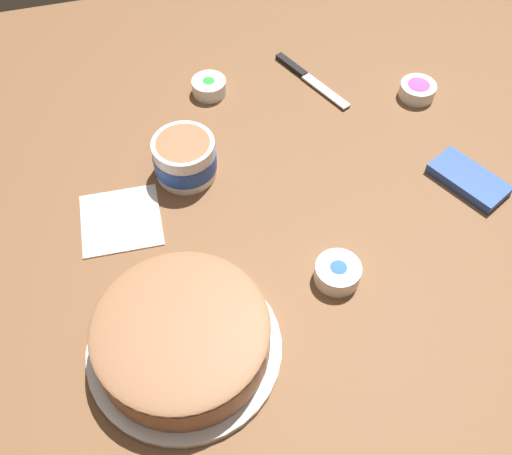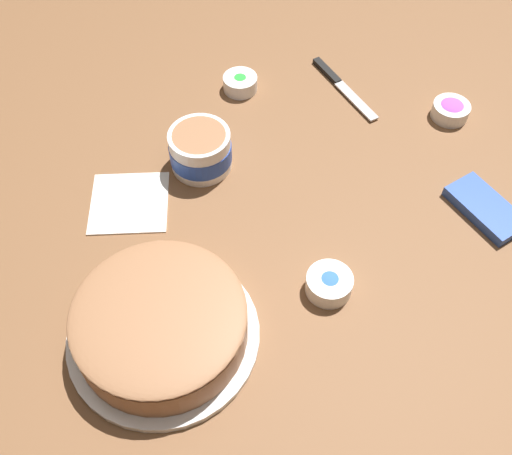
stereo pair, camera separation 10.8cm
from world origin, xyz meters
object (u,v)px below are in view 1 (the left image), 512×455
sprinkle_bowl_green (209,86)px  sprinkle_bowl_rainbow (418,89)px  frosted_cake (182,338)px  frosting_tub (185,158)px  sprinkle_bowl_blue (338,272)px  candy_box_lower (468,179)px  paper_napkin (121,220)px  spreading_knife (305,76)px

sprinkle_bowl_green → sprinkle_bowl_rainbow: bearing=73.3°
frosted_cake → frosting_tub: size_ratio=2.53×
frosted_cake → sprinkle_bowl_rainbow: 0.79m
sprinkle_bowl_blue → candy_box_lower: bearing=113.4°
sprinkle_bowl_green → candy_box_lower: (0.40, 0.44, -0.01)m
frosting_tub → candy_box_lower: (0.18, 0.54, -0.03)m
frosting_tub → sprinkle_bowl_rainbow: bearing=99.5°
frosting_tub → sprinkle_bowl_green: frosting_tub is taller
sprinkle_bowl_rainbow → paper_napkin: bearing=-75.5°
sprinkle_bowl_rainbow → sprinkle_bowl_blue: bearing=-39.6°
spreading_knife → sprinkle_bowl_green: size_ratio=2.88×
sprinkle_bowl_rainbow → candy_box_lower: (0.27, -0.01, -0.01)m
frosted_cake → candy_box_lower: size_ratio=2.08×
spreading_knife → sprinkle_bowl_blue: sprinkle_bowl_blue is taller
frosting_tub → frosted_cake: bearing=-11.7°
sprinkle_bowl_rainbow → candy_box_lower: 0.27m
sprinkle_bowl_blue → spreading_knife: bearing=167.8°
spreading_knife → sprinkle_bowl_rainbow: (0.13, 0.22, 0.01)m
spreading_knife → sprinkle_bowl_rainbow: bearing=60.4°
frosting_tub → sprinkle_bowl_blue: frosting_tub is taller
frosting_tub → paper_napkin: frosting_tub is taller
frosted_cake → paper_napkin: (-0.30, -0.07, -0.04)m
spreading_knife → frosted_cake: bearing=-33.9°
candy_box_lower → paper_napkin: candy_box_lower is taller
frosted_cake → candy_box_lower: (-0.21, 0.62, -0.03)m
sprinkle_bowl_rainbow → paper_napkin: 0.72m
sprinkle_bowl_green → spreading_knife: bearing=88.0°
paper_napkin → sprinkle_bowl_blue: bearing=57.0°
frosted_cake → paper_napkin: 0.31m
sprinkle_bowl_rainbow → paper_napkin: size_ratio=0.54×
sprinkle_bowl_green → paper_napkin: bearing=-37.8°
spreading_knife → candy_box_lower: (0.39, 0.21, 0.00)m
sprinkle_bowl_green → sprinkle_bowl_rainbow: size_ratio=0.97×
frosting_tub → spreading_knife: frosting_tub is taller
sprinkle_bowl_rainbow → sprinkle_bowl_green: bearing=-106.7°
paper_napkin → sprinkle_bowl_rainbow: bearing=104.5°
sprinkle_bowl_blue → paper_napkin: size_ratio=0.55×
frosting_tub → sprinkle_bowl_green: 0.25m
candy_box_lower → paper_napkin: bearing=-124.3°
paper_napkin → spreading_knife: bearing=123.1°
sprinkle_bowl_green → sprinkle_bowl_rainbow: (0.13, 0.45, 0.00)m
sprinkle_bowl_rainbow → spreading_knife: bearing=-119.6°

